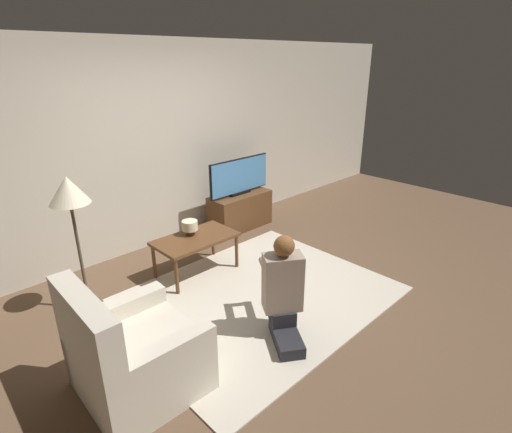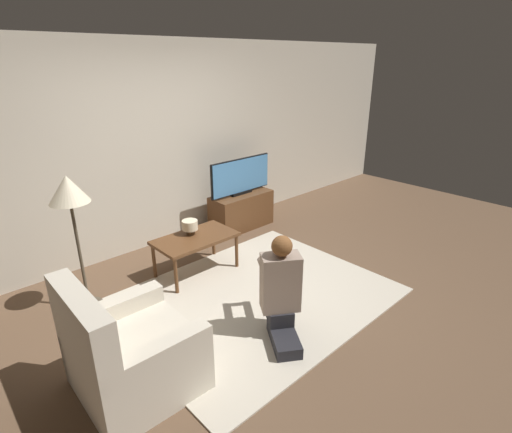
% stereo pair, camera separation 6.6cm
% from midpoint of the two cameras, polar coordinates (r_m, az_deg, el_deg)
% --- Properties ---
extents(ground_plane, '(10.00, 10.00, 0.00)m').
position_cam_midpoint_polar(ground_plane, '(4.31, -0.34, -11.48)').
color(ground_plane, brown).
extents(wall_back, '(10.00, 0.06, 2.60)m').
position_cam_midpoint_polar(wall_back, '(5.28, -15.25, 9.41)').
color(wall_back, beige).
rests_on(wall_back, ground_plane).
extents(rug, '(2.70, 2.16, 0.02)m').
position_cam_midpoint_polar(rug, '(4.31, -0.34, -11.39)').
color(rug, beige).
rests_on(rug, ground_plane).
extents(tv_stand, '(0.94, 0.40, 0.52)m').
position_cam_midpoint_polar(tv_stand, '(5.88, -2.60, 0.83)').
color(tv_stand, brown).
rests_on(tv_stand, ground_plane).
extents(tv, '(1.05, 0.08, 0.52)m').
position_cam_midpoint_polar(tv, '(5.72, -2.72, 5.76)').
color(tv, black).
rests_on(tv, tv_stand).
extents(coffee_table, '(0.92, 0.53, 0.46)m').
position_cam_midpoint_polar(coffee_table, '(4.62, -9.05, -3.52)').
color(coffee_table, brown).
rests_on(coffee_table, ground_plane).
extents(floor_lamp, '(0.36, 0.36, 1.39)m').
position_cam_midpoint_polar(floor_lamp, '(4.01, -25.48, 2.13)').
color(floor_lamp, '#4C4233').
rests_on(floor_lamp, ground_plane).
extents(armchair, '(0.85, 0.87, 0.95)m').
position_cam_midpoint_polar(armchair, '(3.27, -17.61, -18.58)').
color(armchair, beige).
rests_on(armchair, ground_plane).
extents(person_kneeling, '(0.65, 0.81, 0.97)m').
position_cam_midpoint_polar(person_kneeling, '(3.57, 3.34, -10.20)').
color(person_kneeling, '#232328').
rests_on(person_kneeling, rug).
extents(table_lamp, '(0.18, 0.18, 0.17)m').
position_cam_midpoint_polar(table_lamp, '(4.64, -9.83, -1.39)').
color(table_lamp, '#4C3823').
rests_on(table_lamp, coffee_table).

